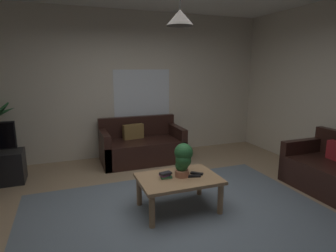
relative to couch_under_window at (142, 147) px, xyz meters
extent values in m
cube|color=#9E8466|center=(-0.12, -2.09, -0.29)|extent=(5.73, 5.12, 0.02)
cube|color=slate|center=(-0.12, -2.29, -0.27)|extent=(3.73, 2.82, 0.01)
cube|color=beige|center=(-0.12, 0.51, 1.15)|extent=(5.85, 0.06, 2.84)
cube|color=white|center=(0.16, 0.47, 0.91)|extent=(1.16, 0.01, 1.09)
cube|color=black|center=(0.00, -0.04, -0.07)|extent=(1.53, 0.83, 0.42)
cube|color=black|center=(0.00, 0.32, 0.34)|extent=(1.53, 0.12, 0.40)
cube|color=black|center=(-0.70, -0.04, 0.04)|extent=(0.12, 0.83, 0.64)
cube|color=black|center=(0.71, -0.04, 0.04)|extent=(0.12, 0.83, 0.64)
cube|color=brown|center=(-0.12, 0.14, 0.28)|extent=(0.41, 0.18, 0.28)
cube|color=black|center=(2.23, -1.72, 0.04)|extent=(0.83, 0.12, 0.64)
cube|color=#A87F56|center=(-0.06, -1.99, 0.14)|extent=(1.00, 0.69, 0.04)
cylinder|color=#A87F56|center=(-0.50, -2.28, -0.08)|extent=(0.07, 0.07, 0.39)
cylinder|color=#A87F56|center=(0.38, -2.28, -0.08)|extent=(0.07, 0.07, 0.39)
cylinder|color=#A87F56|center=(-0.50, -1.71, -0.08)|extent=(0.07, 0.07, 0.39)
cylinder|color=#A87F56|center=(0.38, -1.71, -0.08)|extent=(0.07, 0.07, 0.39)
cube|color=#387247|center=(-0.21, -1.96, 0.17)|extent=(0.14, 0.11, 0.03)
cube|color=#72387F|center=(-0.23, -1.95, 0.20)|extent=(0.14, 0.12, 0.02)
cube|color=black|center=(-0.22, -1.97, 0.22)|extent=(0.15, 0.11, 0.03)
cube|color=black|center=(0.20, -1.98, 0.17)|extent=(0.15, 0.14, 0.02)
cube|color=black|center=(0.13, -2.05, 0.17)|extent=(0.17, 0.09, 0.02)
cylinder|color=#B77051|center=(-0.01, -1.97, 0.20)|extent=(0.18, 0.18, 0.08)
sphere|color=#235B2D|center=(-0.01, -1.96, 0.29)|extent=(0.16, 0.16, 0.16)
sphere|color=#235B2D|center=(0.01, -1.97, 0.37)|extent=(0.20, 0.20, 0.20)
sphere|color=#235B2D|center=(0.02, -1.95, 0.46)|extent=(0.23, 0.23, 0.23)
cone|color=#235B2D|center=(-2.29, 0.25, 0.77)|extent=(0.38, 0.11, 0.22)
cone|color=#235B2D|center=(-2.30, 0.41, 0.83)|extent=(0.37, 0.41, 0.39)
cone|color=#235B2D|center=(-2.30, 0.11, 0.80)|extent=(0.37, 0.40, 0.34)
cone|color=#4C4742|center=(-0.06, -1.99, 2.04)|extent=(0.31, 0.31, 0.17)
camera|label=1|loc=(-1.33, -5.01, 1.50)|focal=29.82mm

